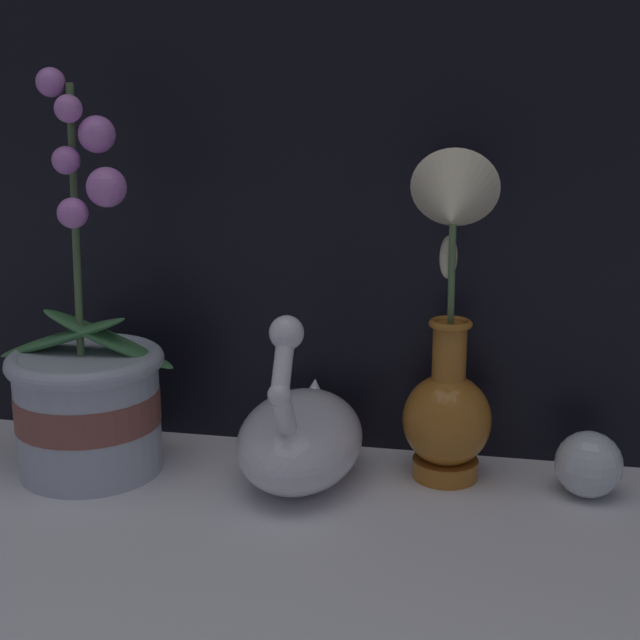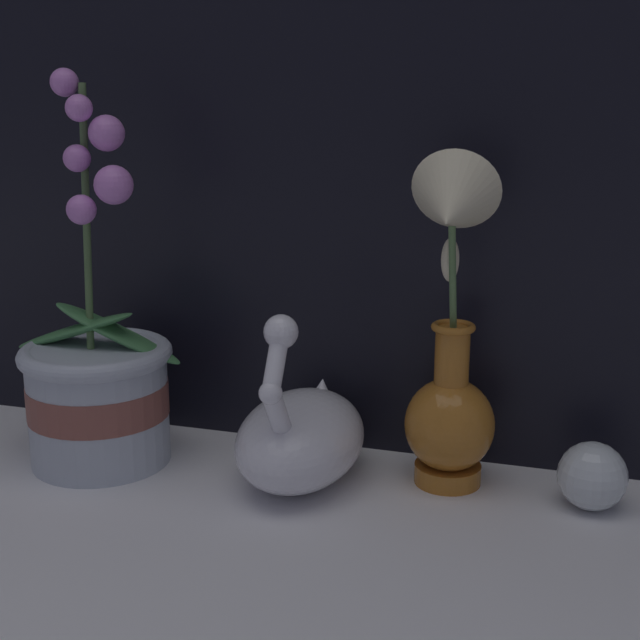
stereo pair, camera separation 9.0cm
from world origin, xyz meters
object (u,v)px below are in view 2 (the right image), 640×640
orchid_potted_plant (98,385)px  glass_sphere (592,476)px  swan_figurine (302,433)px  blue_vase (450,360)px

orchid_potted_plant → glass_sphere: bearing=4.0°
swan_figurine → glass_sphere: (0.30, 0.02, -0.02)m
orchid_potted_plant → glass_sphere: size_ratio=6.21×
orchid_potted_plant → swan_figurine: bearing=4.2°
glass_sphere → swan_figurine: bearing=-176.2°
blue_vase → swan_figurine: bearing=-170.9°
swan_figurine → blue_vase: (0.15, 0.02, 0.09)m
swan_figurine → blue_vase: 0.18m
orchid_potted_plant → glass_sphere: 0.53m
swan_figurine → glass_sphere: 0.30m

